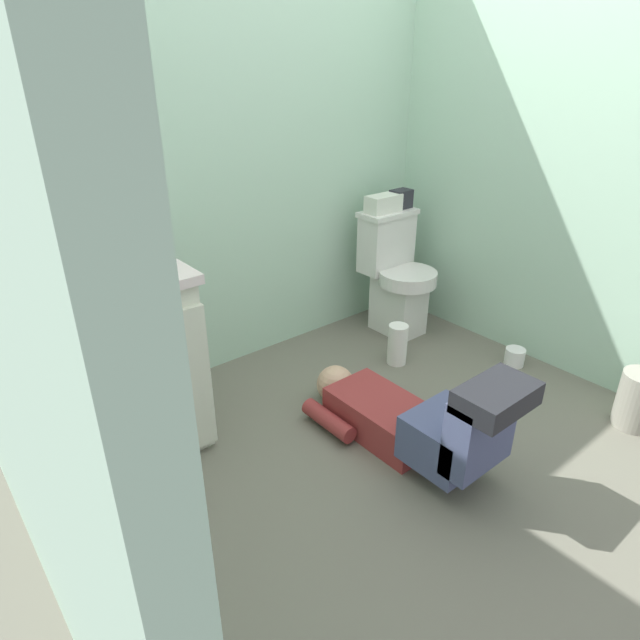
# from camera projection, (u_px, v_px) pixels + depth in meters

# --- Properties ---
(ground_plane) EXTENTS (3.03, 3.03, 0.04)m
(ground_plane) POSITION_uv_depth(u_px,v_px,m) (368.00, 442.00, 2.47)
(ground_plane) COLOR #676457
(wall_back) EXTENTS (2.69, 0.08, 2.40)m
(wall_back) POSITION_uv_depth(u_px,v_px,m) (229.00, 141.00, 2.67)
(wall_back) COLOR #AAD0B5
(wall_back) RESTS_ON ground_plane
(wall_right) EXTENTS (0.08, 2.03, 2.40)m
(wall_right) POSITION_uv_depth(u_px,v_px,m) (566.00, 140.00, 2.68)
(wall_right) COLOR #AAD0B5
(wall_right) RESTS_ON ground_plane
(toilet) EXTENTS (0.36, 0.46, 0.75)m
(toilet) POSITION_uv_depth(u_px,v_px,m) (395.00, 275.00, 3.31)
(toilet) COLOR silver
(toilet) RESTS_ON ground_plane
(vanity_cabinet) EXTENTS (0.60, 0.53, 0.82)m
(vanity_cabinet) POSITION_uv_depth(u_px,v_px,m) (121.00, 363.00, 2.26)
(vanity_cabinet) COLOR beige
(vanity_cabinet) RESTS_ON ground_plane
(faucet) EXTENTS (0.02, 0.02, 0.10)m
(faucet) POSITION_uv_depth(u_px,v_px,m) (88.00, 252.00, 2.16)
(faucet) COLOR silver
(faucet) RESTS_ON vanity_cabinet
(person_plumber) EXTENTS (0.39, 1.06, 0.52)m
(person_plumber) POSITION_uv_depth(u_px,v_px,m) (413.00, 419.00, 2.31)
(person_plumber) COLOR maroon
(person_plumber) RESTS_ON ground_plane
(tissue_box) EXTENTS (0.22, 0.11, 0.10)m
(tissue_box) POSITION_uv_depth(u_px,v_px,m) (383.00, 204.00, 3.16)
(tissue_box) COLOR silver
(tissue_box) RESTS_ON toilet
(toiletry_bag) EXTENTS (0.12, 0.09, 0.11)m
(toiletry_bag) POSITION_uv_depth(u_px,v_px,m) (401.00, 199.00, 3.25)
(toiletry_bag) COLOR #26262D
(toiletry_bag) RESTS_ON toilet
(soap_dispenser) EXTENTS (0.06, 0.06, 0.17)m
(soap_dispenser) POSITION_uv_depth(u_px,v_px,m) (37.00, 259.00, 2.03)
(soap_dispenser) COLOR #429D4C
(soap_dispenser) RESTS_ON vanity_cabinet
(bottle_blue) EXTENTS (0.04, 0.04, 0.14)m
(bottle_blue) POSITION_uv_depth(u_px,v_px,m) (62.00, 250.00, 2.11)
(bottle_blue) COLOR #3A5EB3
(bottle_blue) RESTS_ON vanity_cabinet
(bottle_clear) EXTENTS (0.04, 0.04, 0.17)m
(bottle_clear) POSITION_uv_depth(u_px,v_px,m) (87.00, 250.00, 2.06)
(bottle_clear) COLOR silver
(bottle_clear) RESTS_ON vanity_cabinet
(bottle_white) EXTENTS (0.06, 0.06, 0.13)m
(bottle_white) POSITION_uv_depth(u_px,v_px,m) (104.00, 252.00, 2.12)
(bottle_white) COLOR white
(bottle_white) RESTS_ON vanity_cabinet
(trash_can) EXTENTS (0.18, 0.18, 0.28)m
(trash_can) POSITION_uv_depth(u_px,v_px,m) (638.00, 400.00, 2.50)
(trash_can) COLOR #9A9687
(trash_can) RESTS_ON ground_plane
(paper_towel_roll) EXTENTS (0.11, 0.11, 0.24)m
(paper_towel_roll) POSITION_uv_depth(u_px,v_px,m) (397.00, 344.00, 3.03)
(paper_towel_roll) COLOR white
(paper_towel_roll) RESTS_ON ground_plane
(toilet_paper_roll) EXTENTS (0.11, 0.11, 0.10)m
(toilet_paper_roll) POSITION_uv_depth(u_px,v_px,m) (515.00, 357.00, 3.04)
(toilet_paper_roll) COLOR white
(toilet_paper_roll) RESTS_ON ground_plane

